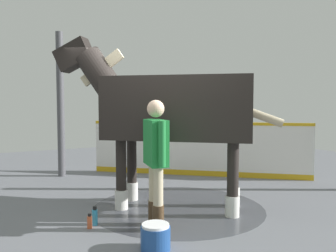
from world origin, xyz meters
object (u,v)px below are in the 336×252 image
Objects in this scene: horse at (171,109)px; wash_bucket at (156,237)px; bottle_spray at (90,222)px; handler at (156,155)px; bottle_shampoo at (95,217)px.

horse is 8.61× the size of wash_bucket.
bottle_spray is at bearing -64.79° from wash_bucket.
bottle_spray is at bearing 53.26° from horse.
horse reaches higher than handler.
horse is at bearing -124.35° from wash_bucket.
handler is at bearing 89.91° from horse.
handler is at bearing 153.37° from bottle_spray.
horse is 11.18× the size of bottle_shampoo.
bottle_shampoo is at bearing 50.66° from horse.
handler is 8.52× the size of bottle_spray.
horse is at bearing -166.89° from bottle_spray.
handler is 6.50× the size of bottle_shampoo.
horse is at bearing -169.49° from bottle_shampoo.
bottle_shampoo is (0.38, -1.08, -0.03)m from wash_bucket.
wash_bucket is (0.90, 1.31, -1.38)m from horse.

